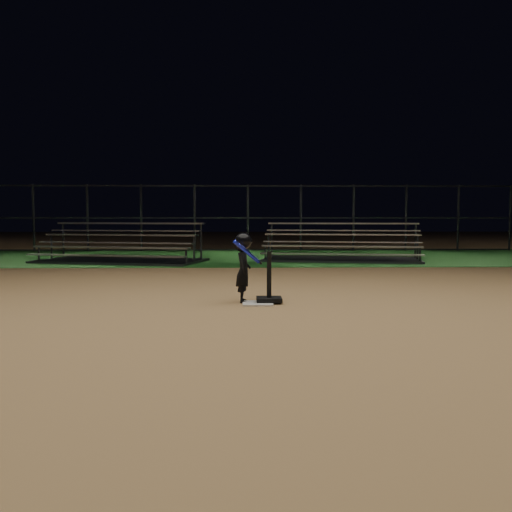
{
  "coord_description": "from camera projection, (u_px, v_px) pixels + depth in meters",
  "views": [
    {
      "loc": [
        -0.24,
        -8.36,
        1.3
      ],
      "look_at": [
        0.0,
        1.0,
        0.65
      ],
      "focal_mm": 39.75,
      "sensor_mm": 36.0,
      "label": 1
    }
  ],
  "objects": [
    {
      "name": "ground",
      "position": [
        258.0,
        304.0,
        8.43
      ],
      "size": [
        80.0,
        80.0,
        0.0
      ],
      "primitive_type": "plane",
      "color": "#AD814E",
      "rests_on": "ground"
    },
    {
      "name": "bleacher_right",
      "position": [
        341.0,
        253.0,
        16.74
      ],
      "size": [
        4.9,
        3.08,
        1.11
      ],
      "rotation": [
        0.0,
        0.0,
        -0.2
      ],
      "color": "silver",
      "rests_on": "ground"
    },
    {
      "name": "child_batter",
      "position": [
        243.0,
        265.0,
        8.57
      ],
      "size": [
        0.45,
        0.5,
        1.06
      ],
      "rotation": [
        0.0,
        0.0,
        1.58
      ],
      "color": "black",
      "rests_on": "ground"
    },
    {
      "name": "batting_tee",
      "position": [
        269.0,
        292.0,
        8.54
      ],
      "size": [
        0.38,
        0.38,
        0.76
      ],
      "color": "black",
      "rests_on": "home_plate"
    },
    {
      "name": "grass_strip",
      "position": [
        249.0,
        256.0,
        18.4
      ],
      "size": [
        60.0,
        8.0,
        0.01
      ],
      "primitive_type": "cube",
      "color": "#194D19",
      "rests_on": "ground"
    },
    {
      "name": "bleacher_left",
      "position": [
        120.0,
        254.0,
        16.13
      ],
      "size": [
        5.01,
        3.31,
        1.13
      ],
      "rotation": [
        0.0,
        0.0,
        -0.25
      ],
      "color": "#A8A7AC",
      "rests_on": "ground"
    },
    {
      "name": "home_plate",
      "position": [
        258.0,
        303.0,
        8.43
      ],
      "size": [
        0.45,
        0.45,
        0.02
      ],
      "primitive_type": "cube",
      "color": "beige",
      "rests_on": "ground"
    },
    {
      "name": "backstop_fence",
      "position": [
        248.0,
        218.0,
        21.31
      ],
      "size": [
        20.08,
        0.08,
        2.5
      ],
      "color": "#38383D",
      "rests_on": "ground"
    }
  ]
}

